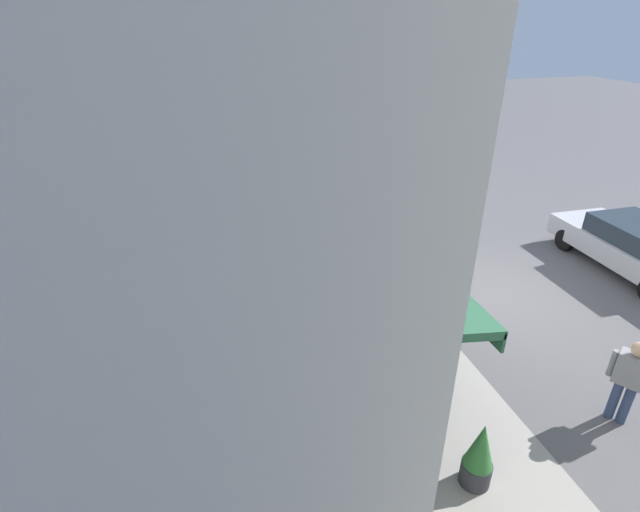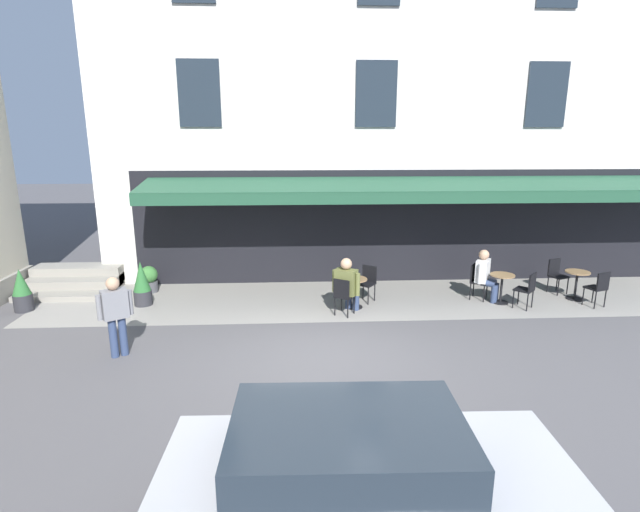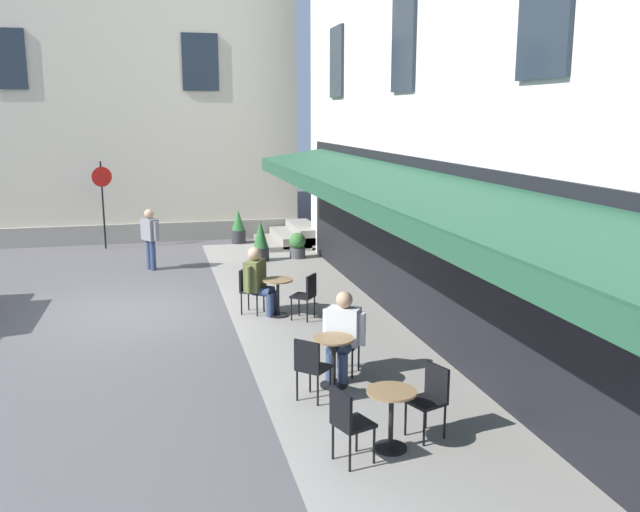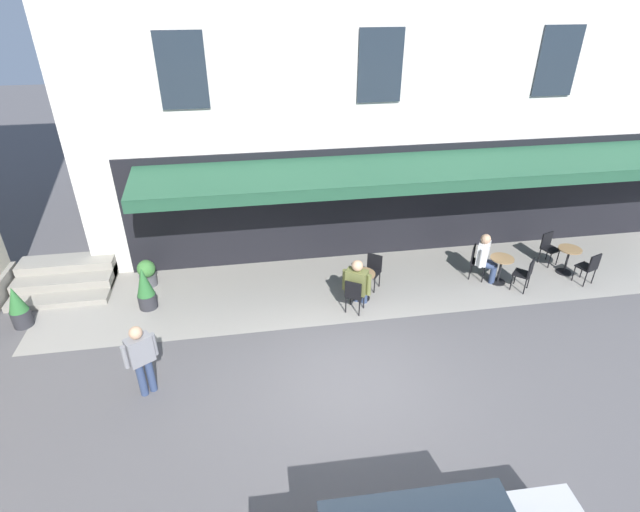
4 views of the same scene
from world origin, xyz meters
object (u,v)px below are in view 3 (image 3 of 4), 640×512
at_px(cafe_chair_black_near_door, 348,419).
at_px(potted_plant_entrance_right, 238,227).
at_px(cafe_table_mid_terrace, 278,292).
at_px(cafe_chair_black_under_awning, 249,287).
at_px(cafe_table_near_entrance, 334,355).
at_px(cafe_table_streetside, 391,411).
at_px(cafe_chair_black_corner_right, 347,338).
at_px(cafe_chair_black_kerbside, 431,394).
at_px(potted_plant_under_sign, 297,245).
at_px(seated_patron_in_white, 343,332).
at_px(potted_plant_entrance_left, 261,241).
at_px(cafe_chair_black_back_row, 307,293).
at_px(cafe_chair_black_by_window, 311,364).
at_px(no_parking_sign, 102,189).
at_px(walking_pedestrian_in_grey, 150,235).
at_px(seated_companion_in_olive, 258,279).

xyz_separation_m(cafe_chair_black_near_door, potted_plant_entrance_right, (14.01, -0.48, -0.04)).
xyz_separation_m(cafe_table_mid_terrace, cafe_chair_black_under_awning, (0.34, 0.53, 0.06)).
relative_size(cafe_table_near_entrance, cafe_table_streetside, 1.00).
relative_size(cafe_chair_black_corner_right, cafe_chair_black_kerbside, 1.00).
bearing_deg(potted_plant_under_sign, seated_patron_in_white, 172.58).
height_order(cafe_chair_black_corner_right, cafe_table_mid_terrace, cafe_chair_black_corner_right).
relative_size(cafe_chair_black_under_awning, potted_plant_entrance_left, 0.81).
bearing_deg(cafe_table_near_entrance, cafe_table_mid_terrace, 2.35).
relative_size(cafe_chair_black_corner_right, cafe_chair_black_back_row, 1.00).
relative_size(cafe_chair_black_by_window, seated_patron_in_white, 0.69).
xyz_separation_m(cafe_chair_black_corner_right, cafe_table_streetside, (-2.56, 0.18, -0.06)).
relative_size(seated_patron_in_white, no_parking_sign, 0.51).
xyz_separation_m(no_parking_sign, potted_plant_entrance_left, (-2.81, -4.24, -1.25)).
bearing_deg(cafe_chair_black_kerbside, cafe_table_mid_terrace, 9.36).
height_order(cafe_chair_black_under_awning, potted_plant_under_sign, cafe_chair_black_under_awning).
bearing_deg(potted_plant_entrance_left, walking_pedestrian_in_grey, 98.05).
distance_m(cafe_table_near_entrance, cafe_chair_black_by_window, 0.63).
relative_size(cafe_chair_black_back_row, potted_plant_entrance_left, 0.81).
bearing_deg(potted_plant_entrance_right, cafe_chair_black_under_awning, 174.51).
distance_m(cafe_table_near_entrance, cafe_chair_black_near_door, 2.29).
bearing_deg(cafe_chair_black_under_awning, cafe_chair_black_back_row, -125.01).
relative_size(cafe_table_near_entrance, cafe_chair_black_under_awning, 0.82).
relative_size(cafe_table_near_entrance, potted_plant_entrance_left, 0.67).
bearing_deg(cafe_chair_black_kerbside, walking_pedestrian_in_grey, 17.90).
xyz_separation_m(cafe_chair_black_corner_right, cafe_chair_black_kerbside, (-2.34, -0.41, 0.00)).
relative_size(cafe_table_near_entrance, cafe_chair_black_back_row, 0.82).
bearing_deg(seated_patron_in_white, cafe_table_near_entrance, 146.37).
relative_size(seated_patron_in_white, potted_plant_under_sign, 1.85).
distance_m(cafe_chair_black_kerbside, no_parking_sign, 14.46).
relative_size(cafe_table_streetside, cafe_chair_black_near_door, 0.82).
xyz_separation_m(cafe_chair_black_by_window, cafe_table_mid_terrace, (4.18, -0.29, -0.06)).
xyz_separation_m(cafe_table_mid_terrace, potted_plant_under_sign, (5.40, -1.53, -0.13)).
height_order(cafe_table_streetside, potted_plant_entrance_right, potted_plant_entrance_right).
relative_size(cafe_table_near_entrance, no_parking_sign, 0.29).
relative_size(cafe_chair_black_under_awning, seated_companion_in_olive, 0.67).
relative_size(cafe_chair_black_corner_right, cafe_table_mid_terrace, 1.21).
xyz_separation_m(cafe_table_near_entrance, cafe_table_streetside, (-2.04, -0.17, 0.00)).
xyz_separation_m(walking_pedestrian_in_grey, potted_plant_entrance_left, (0.41, -2.92, -0.37)).
distance_m(walking_pedestrian_in_grey, potted_plant_entrance_left, 2.97).
xyz_separation_m(cafe_chair_black_corner_right, cafe_chair_black_back_row, (2.83, 0.00, 0.00)).
xyz_separation_m(cafe_chair_black_near_door, potted_plant_entrance_left, (11.25, -0.75, -0.00)).
distance_m(cafe_chair_black_by_window, cafe_table_mid_terrace, 4.20).
xyz_separation_m(cafe_chair_black_corner_right, potted_plant_under_sign, (8.61, -1.02, -0.18)).
relative_size(cafe_table_near_entrance, cafe_chair_black_kerbside, 0.82).
xyz_separation_m(cafe_chair_black_kerbside, potted_plant_under_sign, (10.96, -0.61, -0.18)).
relative_size(cafe_table_near_entrance, cafe_chair_black_corner_right, 0.82).
distance_m(cafe_chair_black_back_row, cafe_chair_black_kerbside, 5.19).
height_order(cafe_chair_black_by_window, cafe_chair_black_kerbside, same).
height_order(cafe_chair_black_back_row, seated_patron_in_white, seated_patron_in_white).
height_order(cafe_table_streetside, cafe_chair_black_near_door, cafe_chair_black_near_door).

